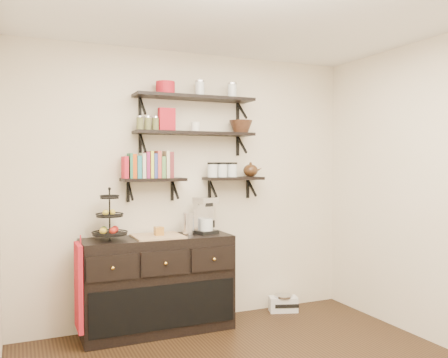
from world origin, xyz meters
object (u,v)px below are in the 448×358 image
Objects in this scene: sideboard at (158,284)px; coffee_maker at (205,216)px; fruit_stand at (110,223)px; radio at (283,303)px.

sideboard is 3.90× the size of coffee_maker.
fruit_stand reaches higher than sideboard.
sideboard reaches higher than radio.
radio is (1.40, 0.05, -0.36)m from sideboard.
fruit_stand is (-0.44, 0.00, 0.60)m from sideboard.
radio is at bearing 2.25° from sideboard.
fruit_stand is 2.08m from radio.
fruit_stand reaches higher than radio.
fruit_stand is 1.27× the size of coffee_maker.
sideboard is at bearing -0.39° from fruit_stand.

